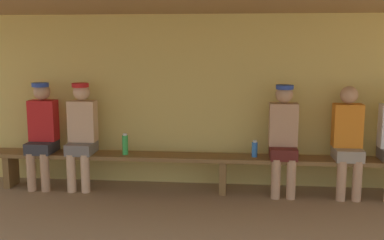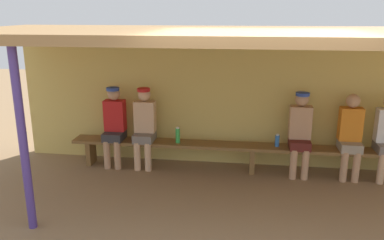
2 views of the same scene
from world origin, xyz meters
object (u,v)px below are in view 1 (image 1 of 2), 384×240
bench (223,162)px  player_rightmost (82,131)px  water_bottle_blue (255,149)px  player_with_sunglasses (283,134)px  player_near_post (42,130)px  water_bottle_green (125,144)px  player_middle (348,137)px

bench → player_rightmost: size_ratio=4.46×
bench → water_bottle_blue: size_ratio=29.19×
player_with_sunglasses → water_bottle_blue: (-0.34, 0.00, -0.19)m
player_near_post → water_bottle_green: 1.10m
player_middle → water_bottle_blue: 1.12m
player_middle → player_with_sunglasses: bearing=180.0°
player_rightmost → water_bottle_blue: (2.17, 0.00, -0.19)m
player_rightmost → water_bottle_green: 0.59m
player_rightmost → player_near_post: bearing=180.0°
player_rightmost → player_near_post: (-0.52, 0.00, 0.00)m
bench → player_near_post: 2.33m
player_near_post → player_with_sunglasses: bearing=0.0°
player_with_sunglasses → water_bottle_green: player_with_sunglasses is taller
player_with_sunglasses → player_near_post: size_ratio=1.00×
player_with_sunglasses → water_bottle_green: (-1.95, -0.03, -0.16)m
water_bottle_blue → water_bottle_green: 1.61m
player_rightmost → player_with_sunglasses: same height
player_middle → water_bottle_green: bearing=-179.3°
player_with_sunglasses → player_middle: 0.76m
bench → water_bottle_green: size_ratio=22.52×
player_near_post → water_bottle_green: player_near_post is taller
water_bottle_green → player_with_sunglasses: bearing=1.0°
bench → water_bottle_green: water_bottle_green is taller
player_near_post → water_bottle_blue: 2.70m
bench → player_middle: (1.49, 0.00, 0.34)m
bench → player_rightmost: (-1.79, 0.00, 0.36)m
bench → player_rightmost: 1.82m
player_rightmost → player_near_post: same height
player_middle → water_bottle_green: 2.71m
bench → player_rightmost: bearing=179.9°
water_bottle_green → player_rightmost: bearing=176.5°
bench → player_middle: size_ratio=4.49×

